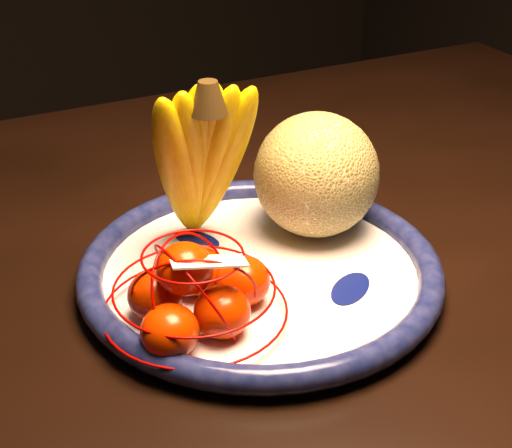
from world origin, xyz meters
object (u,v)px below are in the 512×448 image
cantaloupe (316,175)px  mandarin_bag (196,293)px  dining_table (233,281)px  banana_bunch (199,156)px  fruit_bowl (260,271)px

cantaloupe → mandarin_bag: 0.23m
dining_table → mandarin_bag: 0.26m
banana_bunch → fruit_bowl: bearing=-58.1°
dining_table → fruit_bowl: size_ratio=4.10×
dining_table → cantaloupe: 0.21m
fruit_bowl → cantaloupe: bearing=25.8°
mandarin_bag → cantaloupe: bearing=25.7°
dining_table → fruit_bowl: bearing=-101.6°
fruit_bowl → cantaloupe: cantaloupe is taller
cantaloupe → mandarin_bag: cantaloupe is taller
cantaloupe → banana_bunch: size_ratio=0.63×
cantaloupe → dining_table: bearing=129.4°
cantaloupe → banana_bunch: 0.14m
cantaloupe → mandarin_bag: size_ratio=0.65×
fruit_bowl → cantaloupe: 0.13m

